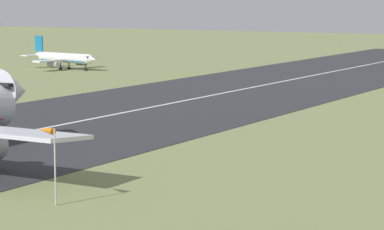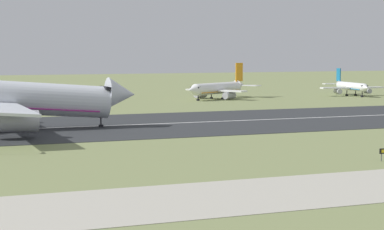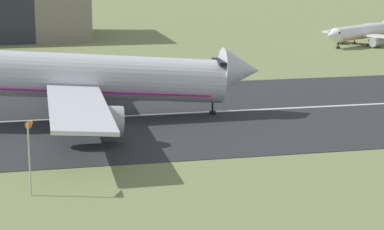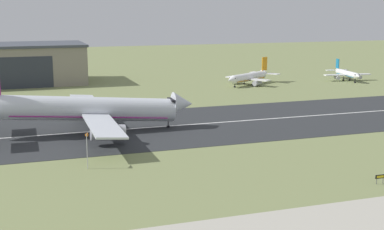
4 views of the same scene
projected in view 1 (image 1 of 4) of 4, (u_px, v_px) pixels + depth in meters
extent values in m
cube|color=#2B2D30|center=(2.00, 137.00, 111.27)|extent=(415.65, 42.86, 0.06)
cube|color=silver|center=(2.00, 136.00, 111.27)|extent=(374.08, 0.70, 0.01)
cone|color=silver|center=(12.00, 91.00, 110.23)|extent=(5.36, 5.51, 5.77)
cylinder|color=white|center=(65.00, 58.00, 214.64)|extent=(4.58, 16.12, 2.28)
cone|color=white|center=(93.00, 59.00, 209.13)|extent=(2.55, 2.36, 2.28)
cone|color=white|center=(38.00, 54.00, 220.30)|extent=(2.42, 3.00, 2.05)
cube|color=black|center=(89.00, 57.00, 209.76)|extent=(2.07, 1.37, 0.44)
cube|color=#146B9E|center=(65.00, 60.00, 214.72)|extent=(4.23, 14.53, 0.20)
cube|color=white|center=(50.00, 61.00, 210.34)|extent=(8.63, 3.68, 0.40)
cylinder|color=#A8A8B2|center=(53.00, 65.00, 210.68)|extent=(1.83, 3.13, 1.41)
cube|color=white|center=(82.00, 58.00, 218.65)|extent=(8.63, 3.68, 0.40)
cylinder|color=#A8A8B2|center=(82.00, 63.00, 217.94)|extent=(1.83, 3.13, 1.41)
cube|color=#146B9E|center=(39.00, 44.00, 219.70)|extent=(0.64, 2.49, 3.87)
cube|color=white|center=(29.00, 55.00, 218.05)|extent=(3.76, 2.65, 0.24)
cube|color=white|center=(47.00, 54.00, 222.55)|extent=(3.76, 2.65, 0.24)
cylinder|color=black|center=(86.00, 67.00, 210.75)|extent=(0.24, 0.24, 1.63)
cylinder|color=black|center=(86.00, 70.00, 210.82)|extent=(0.84, 0.84, 0.44)
cylinder|color=black|center=(61.00, 66.00, 213.93)|extent=(0.24, 0.24, 1.63)
cylinder|color=black|center=(61.00, 69.00, 214.01)|extent=(0.84, 0.84, 0.44)
cylinder|color=black|center=(69.00, 66.00, 216.07)|extent=(0.24, 0.24, 1.63)
cylinder|color=black|center=(69.00, 68.00, 216.14)|extent=(0.84, 0.84, 0.44)
cylinder|color=#B7B7BC|center=(55.00, 167.00, 74.24)|extent=(0.14, 0.14, 6.39)
cone|color=orange|center=(46.00, 130.00, 74.66)|extent=(1.07, 2.10, 0.60)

